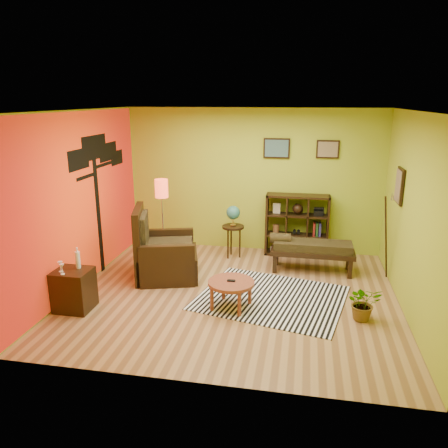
% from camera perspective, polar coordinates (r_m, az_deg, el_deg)
% --- Properties ---
extents(ground, '(5.00, 5.00, 0.00)m').
position_cam_1_polar(ground, '(6.94, 1.28, -9.20)').
color(ground, '#AC7F4E').
rests_on(ground, ground).
extents(room_shell, '(5.04, 4.54, 2.82)m').
position_cam_1_polar(room_shell, '(6.41, 0.58, 5.62)').
color(room_shell, '#A4BA28').
rests_on(room_shell, ground).
extents(zebra_rug, '(2.48, 2.19, 0.01)m').
position_cam_1_polar(zebra_rug, '(6.87, 6.18, -9.54)').
color(zebra_rug, white).
rests_on(zebra_rug, ground).
extents(coffee_table, '(0.68, 0.68, 0.44)m').
position_cam_1_polar(coffee_table, '(6.40, 0.95, -7.96)').
color(coffee_table, brown).
rests_on(coffee_table, ground).
extents(armchair, '(1.24, 1.24, 1.23)m').
position_cam_1_polar(armchair, '(7.54, -8.01, -4.18)').
color(armchair, black).
rests_on(armchair, ground).
extents(side_cabinet, '(0.51, 0.46, 0.92)m').
position_cam_1_polar(side_cabinet, '(6.74, -19.02, -8.07)').
color(side_cabinet, black).
rests_on(side_cabinet, ground).
extents(floor_lamp, '(0.24, 0.24, 1.60)m').
position_cam_1_polar(floor_lamp, '(7.81, -8.13, 3.60)').
color(floor_lamp, silver).
rests_on(floor_lamp, ground).
extents(globe_table, '(0.42, 0.42, 1.02)m').
position_cam_1_polar(globe_table, '(8.28, 1.20, 0.72)').
color(globe_table, black).
rests_on(globe_table, ground).
extents(cube_shelf, '(1.20, 0.35, 1.20)m').
position_cam_1_polar(cube_shelf, '(8.56, 9.58, -0.17)').
color(cube_shelf, black).
rests_on(cube_shelf, ground).
extents(bench, '(1.47, 0.53, 0.67)m').
position_cam_1_polar(bench, '(7.84, 11.21, -3.10)').
color(bench, black).
rests_on(bench, ground).
extents(potted_plant, '(0.53, 0.57, 0.39)m').
position_cam_1_polar(potted_plant, '(6.44, 17.74, -10.22)').
color(potted_plant, '#26661E').
rests_on(potted_plant, ground).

